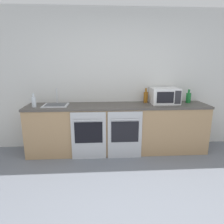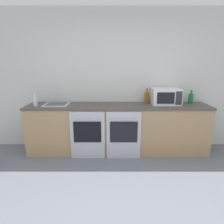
# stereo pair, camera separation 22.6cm
# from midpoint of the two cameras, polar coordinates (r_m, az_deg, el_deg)

# --- Properties ---
(wall_back) EXTENTS (10.00, 0.06, 2.60)m
(wall_back) POSITION_cam_midpoint_polar(r_m,az_deg,el_deg) (3.87, 3.32, 8.99)
(wall_back) COLOR silver
(wall_back) RESTS_ON ground_plane
(counter_back) EXTENTS (3.27, 0.62, 0.89)m
(counter_back) POSITION_cam_midpoint_polar(r_m,az_deg,el_deg) (3.72, 3.42, -4.66)
(counter_back) COLOR tan
(counter_back) RESTS_ON ground_plane
(oven_left) EXTENTS (0.59, 0.06, 0.84)m
(oven_left) POSITION_cam_midpoint_polar(r_m,az_deg,el_deg) (3.44, -5.10, -6.61)
(oven_left) COLOR #B7BABF
(oven_left) RESTS_ON ground_plane
(oven_right) EXTENTS (0.59, 0.06, 0.84)m
(oven_right) POSITION_cam_midpoint_polar(r_m,az_deg,el_deg) (3.44, 5.26, -6.61)
(oven_right) COLOR #B7BABF
(oven_right) RESTS_ON ground_plane
(microwave) EXTENTS (0.50, 0.40, 0.29)m
(microwave) POSITION_cam_midpoint_polar(r_m,az_deg,el_deg) (3.81, 16.71, 4.34)
(microwave) COLOR silver
(microwave) RESTS_ON counter_back
(bottle_amber) EXTENTS (0.08, 0.08, 0.28)m
(bottle_amber) POSITION_cam_midpoint_polar(r_m,az_deg,el_deg) (3.83, 11.58, 4.12)
(bottle_amber) COLOR #8C5114
(bottle_amber) RESTS_ON counter_back
(bottle_clear) EXTENTS (0.07, 0.07, 0.24)m
(bottle_clear) POSITION_cam_midpoint_polar(r_m,az_deg,el_deg) (3.69, -19.46, 3.01)
(bottle_clear) COLOR silver
(bottle_clear) RESTS_ON counter_back
(bottle_green) EXTENTS (0.09, 0.09, 0.25)m
(bottle_green) POSITION_cam_midpoint_polar(r_m,az_deg,el_deg) (4.01, 23.13, 3.60)
(bottle_green) COLOR #19722D
(bottle_green) RESTS_ON counter_back
(sink) EXTENTS (0.43, 0.37, 0.29)m
(sink) POSITION_cam_midpoint_polar(r_m,az_deg,el_deg) (3.71, -13.86, 2.25)
(sink) COLOR silver
(sink) RESTS_ON counter_back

